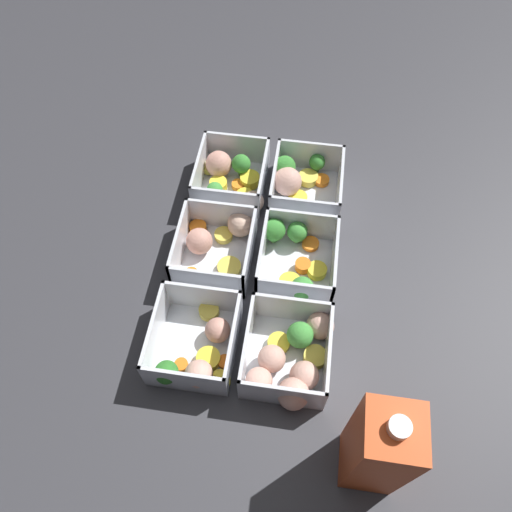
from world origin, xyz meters
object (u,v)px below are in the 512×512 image
object	(u,v)px
container_near_center	(217,244)
container_far_right	(291,358)
juice_carton	(379,449)
container_near_left	(231,177)
container_far_center	(295,258)
container_far_left	(299,182)
container_near_right	(198,348)

from	to	relation	value
container_near_center	container_far_right	xyz separation A→B (m)	(0.18, 0.14, 0.00)
container_near_center	juice_carton	size ratio (longest dim) A/B	0.76
container_near_left	container_far_center	world-z (taller)	same
container_near_left	container_far_center	xyz separation A→B (m)	(0.16, 0.13, 0.00)
container_far_left	container_far_right	size ratio (longest dim) A/B	0.89
container_near_right	container_far_left	distance (m)	0.36
container_near_center	container_near_right	bearing A→B (deg)	1.88
container_far_right	juice_carton	xyz separation A→B (m)	(0.12, 0.11, 0.07)
container_near_left	juice_carton	xyz separation A→B (m)	(0.45, 0.26, 0.07)
container_near_left	container_far_right	distance (m)	0.36
container_near_center	container_far_left	distance (m)	0.19
container_far_right	juice_carton	bearing A→B (deg)	42.21
juice_carton	container_far_right	bearing A→B (deg)	-137.79
container_near_center	container_far_center	world-z (taller)	same
container_near_center	container_far_left	size ratio (longest dim) A/B	1.07
container_near_left	container_far_left	world-z (taller)	same
container_near_center	container_near_right	size ratio (longest dim) A/B	1.03
container_near_center	container_far_right	distance (m)	0.23
container_near_left	container_far_left	distance (m)	0.12
container_far_center	container_far_left	bearing A→B (deg)	-176.81
container_far_center	juice_carton	xyz separation A→B (m)	(0.29, 0.12, 0.07)
container_far_left	juice_carton	distance (m)	0.48
container_near_left	juice_carton	world-z (taller)	juice_carton
container_near_left	container_near_center	world-z (taller)	same
container_near_left	container_far_center	size ratio (longest dim) A/B	0.98
container_near_right	container_far_left	bearing A→B (deg)	160.92
juice_carton	container_near_center	bearing A→B (deg)	-140.07
container_near_left	container_near_center	size ratio (longest dim) A/B	0.91
container_far_left	juice_carton	size ratio (longest dim) A/B	0.71
container_far_left	container_far_right	xyz separation A→B (m)	(0.33, 0.02, -0.00)
container_far_left	container_near_right	bearing A→B (deg)	-19.08
container_near_right	juice_carton	bearing A→B (deg)	64.24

